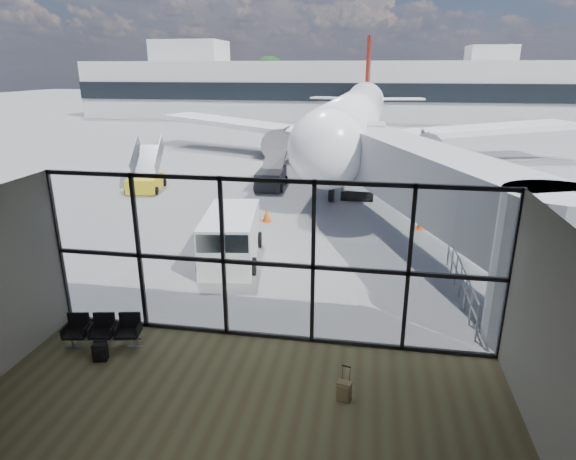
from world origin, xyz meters
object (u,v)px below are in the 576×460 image
(suitcase, at_px, (344,391))
(airliner, at_px, (355,117))
(seating_row, at_px, (103,329))
(service_van, at_px, (231,237))
(backpack, at_px, (100,352))
(mobile_stairs, at_px, (146,180))
(belt_loader, at_px, (271,177))

(suitcase, relative_size, airliner, 0.02)
(airliner, bearing_deg, suitcase, -85.87)
(seating_row, height_order, airliner, airliner)
(service_van, bearing_deg, backpack, -110.18)
(service_van, bearing_deg, suitcase, -66.44)
(backpack, xyz_separation_m, suitcase, (6.20, -0.52, 0.00))
(backpack, height_order, mobile_stairs, mobile_stairs)
(backpack, relative_size, suitcase, 0.62)
(seating_row, height_order, backpack, seating_row)
(suitcase, bearing_deg, airliner, 105.82)
(service_van, bearing_deg, airliner, 72.93)
(backpack, height_order, airliner, airliner)
(seating_row, relative_size, backpack, 3.86)
(backpack, distance_m, suitcase, 6.22)
(suitcase, bearing_deg, seating_row, -176.87)
(backpack, bearing_deg, suitcase, -16.70)
(airliner, xyz_separation_m, mobile_stairs, (-11.95, -14.87, -2.61))
(seating_row, xyz_separation_m, backpack, (0.28, -0.70, -0.24))
(service_van, height_order, belt_loader, belt_loader)
(suitcase, height_order, service_van, service_van)
(suitcase, height_order, belt_loader, belt_loader)
(airliner, distance_m, mobile_stairs, 19.25)
(seating_row, xyz_separation_m, airliner, (5.35, 31.36, 2.71))
(belt_loader, distance_m, mobile_stairs, 7.64)
(seating_row, relative_size, suitcase, 2.37)
(backpack, relative_size, belt_loader, 0.12)
(airliner, height_order, belt_loader, airliner)
(service_van, bearing_deg, belt_loader, 85.48)
(seating_row, height_order, suitcase, seating_row)
(mobile_stairs, bearing_deg, airliner, 40.31)
(mobile_stairs, bearing_deg, service_van, -61.73)
(airliner, bearing_deg, seating_row, -97.52)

